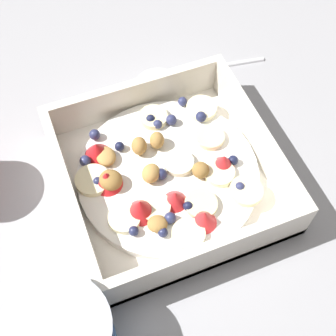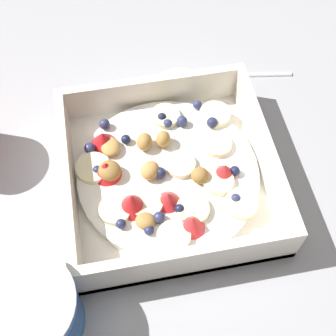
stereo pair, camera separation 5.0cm
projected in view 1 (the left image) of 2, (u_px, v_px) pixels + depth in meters
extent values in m
plane|color=#9E9EA3|center=(157.00, 199.00, 0.52)|extent=(2.40, 2.40, 0.00)
cube|color=white|center=(168.00, 180.00, 0.52)|extent=(0.23, 0.23, 0.01)
cube|color=white|center=(256.00, 139.00, 0.52)|extent=(0.23, 0.01, 0.06)
cube|color=white|center=(72.00, 201.00, 0.48)|extent=(0.23, 0.01, 0.06)
cube|color=white|center=(208.00, 256.00, 0.45)|extent=(0.01, 0.21, 0.06)
cube|color=white|center=(135.00, 98.00, 0.56)|extent=(0.01, 0.21, 0.06)
cylinder|color=white|center=(168.00, 174.00, 0.51)|extent=(0.20, 0.20, 0.01)
cylinder|color=#F7EFC6|center=(179.00, 163.00, 0.51)|extent=(0.05, 0.05, 0.01)
cylinder|color=#F4EAB7|center=(188.00, 234.00, 0.47)|extent=(0.04, 0.04, 0.01)
cylinder|color=#F4EAB7|center=(154.00, 207.00, 0.48)|extent=(0.05, 0.05, 0.01)
cylinder|color=beige|center=(246.00, 191.00, 0.49)|extent=(0.04, 0.04, 0.01)
cylinder|color=beige|center=(210.00, 137.00, 0.53)|extent=(0.04, 0.04, 0.01)
cylinder|color=#F4EAB7|center=(202.00, 108.00, 0.55)|extent=(0.05, 0.05, 0.01)
cylinder|color=#F4EAB7|center=(219.00, 173.00, 0.50)|extent=(0.05, 0.05, 0.01)
cylinder|color=#F4EAB7|center=(93.00, 180.00, 0.50)|extent=(0.05, 0.05, 0.01)
cylinder|color=#F4EAB7|center=(124.00, 218.00, 0.47)|extent=(0.05, 0.05, 0.01)
cylinder|color=beige|center=(201.00, 204.00, 0.48)|extent=(0.05, 0.05, 0.01)
cylinder|color=beige|center=(153.00, 117.00, 0.54)|extent=(0.05, 0.05, 0.01)
cone|color=red|center=(222.00, 159.00, 0.50)|extent=(0.03, 0.03, 0.02)
cone|color=red|center=(97.00, 150.00, 0.51)|extent=(0.04, 0.04, 0.02)
cone|color=red|center=(204.00, 218.00, 0.47)|extent=(0.04, 0.04, 0.02)
cone|color=red|center=(141.00, 207.00, 0.47)|extent=(0.03, 0.03, 0.03)
cone|color=red|center=(175.00, 198.00, 0.48)|extent=(0.04, 0.04, 0.02)
cone|color=red|center=(107.00, 179.00, 0.49)|extent=(0.04, 0.04, 0.02)
sphere|color=#191E3D|center=(120.00, 146.00, 0.52)|extent=(0.01, 0.01, 0.01)
sphere|color=#23284C|center=(163.00, 232.00, 0.46)|extent=(0.01, 0.01, 0.01)
sphere|color=navy|center=(158.00, 124.00, 0.54)|extent=(0.01, 0.01, 0.01)
sphere|color=navy|center=(240.00, 187.00, 0.49)|extent=(0.01, 0.01, 0.01)
sphere|color=#23284C|center=(98.00, 182.00, 0.50)|extent=(0.01, 0.01, 0.01)
sphere|color=navy|center=(85.00, 161.00, 0.51)|extent=(0.01, 0.01, 0.01)
sphere|color=#191E3D|center=(150.00, 119.00, 0.54)|extent=(0.01, 0.01, 0.01)
sphere|color=#191E3D|center=(234.00, 163.00, 0.51)|extent=(0.01, 0.01, 0.01)
sphere|color=#23284C|center=(201.00, 117.00, 0.54)|extent=(0.01, 0.01, 0.01)
sphere|color=#191E3D|center=(188.00, 206.00, 0.48)|extent=(0.01, 0.01, 0.01)
sphere|color=#23284C|center=(134.00, 231.00, 0.47)|extent=(0.01, 0.01, 0.01)
sphere|color=navy|center=(95.00, 135.00, 0.53)|extent=(0.01, 0.01, 0.01)
sphere|color=navy|center=(183.00, 101.00, 0.55)|extent=(0.01, 0.01, 0.01)
sphere|color=#23284C|center=(161.00, 174.00, 0.50)|extent=(0.01, 0.01, 0.01)
sphere|color=navy|center=(171.00, 120.00, 0.54)|extent=(0.01, 0.01, 0.01)
sphere|color=navy|center=(173.00, 217.00, 0.47)|extent=(0.01, 0.01, 0.01)
ellipsoid|color=#AD7F42|center=(157.00, 224.00, 0.47)|extent=(0.02, 0.02, 0.01)
ellipsoid|color=olive|center=(199.00, 168.00, 0.50)|extent=(0.02, 0.02, 0.02)
ellipsoid|color=tan|center=(106.00, 156.00, 0.51)|extent=(0.03, 0.02, 0.01)
ellipsoid|color=tan|center=(149.00, 174.00, 0.50)|extent=(0.03, 0.03, 0.02)
ellipsoid|color=#AD7F42|center=(137.00, 147.00, 0.51)|extent=(0.02, 0.02, 0.02)
ellipsoid|color=#AD7F42|center=(157.00, 140.00, 0.52)|extent=(0.02, 0.02, 0.02)
ellipsoid|color=olive|center=(111.00, 180.00, 0.49)|extent=(0.03, 0.03, 0.02)
ellipsoid|color=silver|center=(156.00, 74.00, 0.61)|extent=(0.04, 0.05, 0.01)
cylinder|color=silver|center=(219.00, 65.00, 0.62)|extent=(0.03, 0.12, 0.01)
cylinder|color=#B7BCC6|center=(54.00, 330.00, 0.38)|extent=(0.10, 0.10, 0.00)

